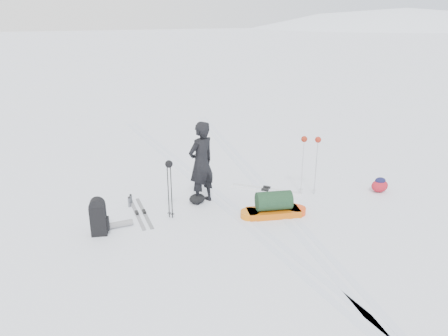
{
  "coord_description": "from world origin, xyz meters",
  "views": [
    {
      "loc": [
        -3.59,
        -8.33,
        4.29
      ],
      "look_at": [
        -0.11,
        0.23,
        0.95
      ],
      "focal_mm": 35.0,
      "sensor_mm": 36.0,
      "label": 1
    }
  ],
  "objects_px": {
    "ski_poles_black": "(169,171)",
    "expedition_rucksack": "(101,217)",
    "skier": "(201,163)",
    "pulk_sled": "(274,206)"
  },
  "relations": [
    {
      "from": "expedition_rucksack",
      "to": "ski_poles_black",
      "type": "height_order",
      "value": "ski_poles_black"
    },
    {
      "from": "skier",
      "to": "ski_poles_black",
      "type": "distance_m",
      "value": 1.05
    },
    {
      "from": "expedition_rucksack",
      "to": "ski_poles_black",
      "type": "xyz_separation_m",
      "value": [
        1.49,
        0.18,
        0.72
      ]
    },
    {
      "from": "pulk_sled",
      "to": "ski_poles_black",
      "type": "distance_m",
      "value": 2.42
    },
    {
      "from": "pulk_sled",
      "to": "skier",
      "type": "bearing_deg",
      "value": 146.21
    },
    {
      "from": "skier",
      "to": "expedition_rucksack",
      "type": "distance_m",
      "value": 2.57
    },
    {
      "from": "skier",
      "to": "ski_poles_black",
      "type": "xyz_separation_m",
      "value": [
        -0.9,
        -0.53,
        0.11
      ]
    },
    {
      "from": "skier",
      "to": "pulk_sled",
      "type": "relative_size",
      "value": 1.27
    },
    {
      "from": "skier",
      "to": "pulk_sled",
      "type": "height_order",
      "value": "skier"
    },
    {
      "from": "ski_poles_black",
      "to": "expedition_rucksack",
      "type": "bearing_deg",
      "value": -177.75
    }
  ]
}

